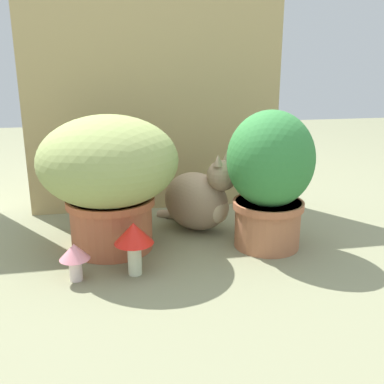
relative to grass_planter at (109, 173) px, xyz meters
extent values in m
plane|color=gray|center=(0.25, -0.06, -0.26)|extent=(6.00, 6.00, 0.00)
cube|color=tan|center=(0.20, 0.40, 0.19)|extent=(1.05, 0.03, 0.91)
cylinder|color=#B76140|center=(0.00, 0.00, -0.17)|extent=(0.27, 0.27, 0.18)
cylinder|color=#BB5F3C|center=(0.00, 0.00, -0.10)|extent=(0.30, 0.30, 0.02)
ellipsoid|color=#93A35B|center=(0.00, 0.00, 0.04)|extent=(0.46, 0.46, 0.30)
cylinder|color=#AF6C49|center=(0.52, -0.08, -0.18)|extent=(0.22, 0.22, 0.16)
cylinder|color=#B46845|center=(0.52, -0.08, -0.11)|extent=(0.24, 0.24, 0.02)
ellipsoid|color=#337E3B|center=(0.52, -0.08, 0.04)|extent=(0.29, 0.29, 0.32)
ellipsoid|color=gray|center=(0.31, 0.12, -0.15)|extent=(0.31, 0.30, 0.22)
ellipsoid|color=#C9B793|center=(0.38, 0.05, -0.17)|extent=(0.12, 0.12, 0.11)
sphere|color=gray|center=(0.39, 0.04, -0.04)|extent=(0.16, 0.16, 0.11)
cone|color=gray|center=(0.41, 0.07, 0.02)|extent=(0.05, 0.05, 0.04)
cone|color=gray|center=(0.37, 0.02, 0.02)|extent=(0.05, 0.05, 0.04)
cylinder|color=gray|center=(0.26, 0.23, -0.24)|extent=(0.16, 0.15, 0.07)
cylinder|color=#E0E9C2|center=(0.06, -0.21, -0.21)|extent=(0.04, 0.04, 0.10)
cone|color=red|center=(0.06, -0.21, -0.13)|extent=(0.12, 0.12, 0.06)
cylinder|color=silver|center=(-0.11, -0.22, -0.23)|extent=(0.04, 0.04, 0.07)
cone|color=pink|center=(-0.11, -0.22, -0.17)|extent=(0.09, 0.09, 0.05)
camera|label=1|loc=(0.00, -1.45, 0.36)|focal=42.06mm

